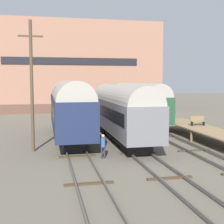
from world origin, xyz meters
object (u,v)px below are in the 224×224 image
train_car_navy (69,106)px  bench (198,121)px  train_car_grey (121,109)px  utility_pole (32,85)px  train_car_green (137,101)px  person_worker (103,144)px

train_car_navy → bench: 12.15m
train_car_grey → utility_pole: utility_pole is taller
utility_pole → bench: bearing=10.7°
train_car_grey → train_car_navy: (-4.46, 1.87, 0.17)m
train_car_grey → train_car_green: bearing=65.8°
train_car_grey → bench: (7.47, 0.05, -1.25)m
train_car_grey → train_car_green: 10.87m
person_worker → utility_pole: bearing=145.5°
train_car_grey → bench: train_car_grey is taller
train_car_navy → utility_pole: 5.97m
train_car_navy → train_car_green: train_car_navy is taller
train_car_navy → person_worker: size_ratio=9.12×
train_car_green → bench: train_car_green is taller
train_car_navy → bench: (11.93, -1.82, -1.42)m
train_car_grey → person_worker: 6.94m
bench → utility_pole: size_ratio=0.14×
bench → utility_pole: (-15.04, -2.85, 3.46)m
train_car_green → train_car_navy: bearing=-137.9°
train_car_grey → utility_pole: 8.37m
person_worker → bench: bearing=31.0°
bench → train_car_grey: bearing=-179.6°
train_car_grey → train_car_navy: train_car_navy is taller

